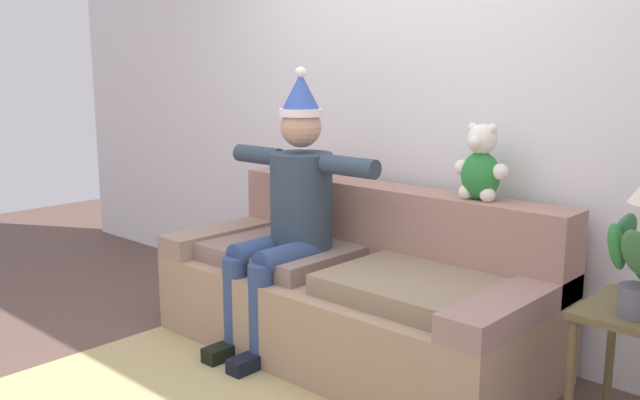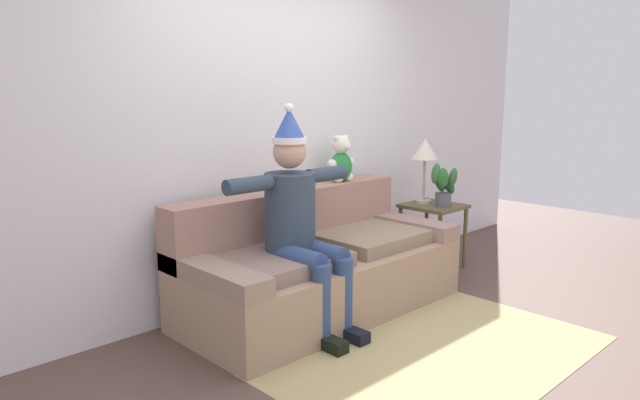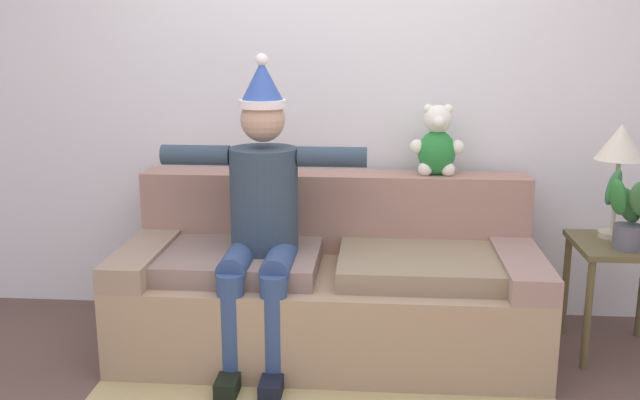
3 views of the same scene
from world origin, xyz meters
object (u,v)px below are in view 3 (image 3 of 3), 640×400
at_px(teddy_bear, 437,143).
at_px(side_table, 620,262).
at_px(couch, 330,284).
at_px(table_lamp, 620,148).
at_px(person_seated, 261,210).
at_px(potted_plant, 629,211).

distance_m(teddy_bear, side_table, 1.10).
bearing_deg(side_table, couch, -179.39).
bearing_deg(table_lamp, person_seated, -170.89).
bearing_deg(teddy_bear, potted_plant, -23.68).
xyz_separation_m(table_lamp, potted_plant, (-0.00, -0.21, -0.27)).
xyz_separation_m(teddy_bear, side_table, (0.91, -0.28, -0.55)).
xyz_separation_m(couch, teddy_bear, (0.55, 0.29, 0.71)).
bearing_deg(potted_plant, teddy_bear, 156.32).
bearing_deg(side_table, teddy_bear, 163.18).
bearing_deg(person_seated, couch, 27.56).
distance_m(side_table, potted_plant, 0.31).
bearing_deg(teddy_bear, table_lamp, -11.34).
relative_size(teddy_bear, potted_plant, 0.96).
distance_m(person_seated, side_table, 1.82).
distance_m(teddy_bear, potted_plant, 1.00).
distance_m(side_table, table_lamp, 0.57).
relative_size(person_seated, teddy_bear, 3.96).
xyz_separation_m(person_seated, side_table, (1.79, 0.19, -0.28)).
relative_size(table_lamp, potted_plant, 1.47).
height_order(person_seated, teddy_bear, person_seated).
height_order(table_lamp, potted_plant, table_lamp).
relative_size(couch, person_seated, 1.39).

